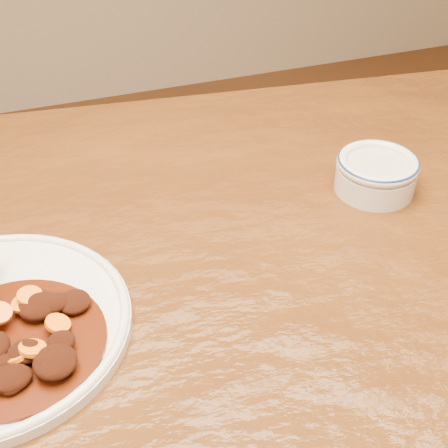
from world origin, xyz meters
name	(u,v)px	position (x,y,z in m)	size (l,w,h in m)	color
dining_table	(197,313)	(0.00, 0.00, 0.67)	(1.60, 1.07, 0.75)	#4F2B0E
mince_stew	(6,347)	(-0.22, -0.08, 0.77)	(0.19, 0.19, 0.03)	#461507
dip_bowl	(376,172)	(0.29, 0.07, 0.78)	(0.11, 0.11, 0.05)	silver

